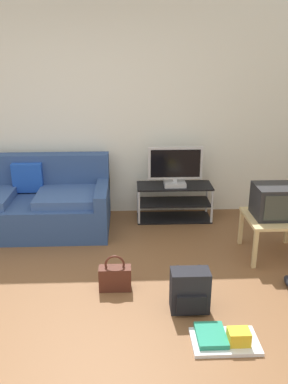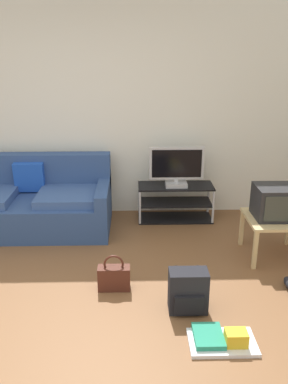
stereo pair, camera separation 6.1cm
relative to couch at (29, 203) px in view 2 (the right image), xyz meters
name	(u,v)px [view 2 (the right image)]	position (x,y,z in m)	size (l,w,h in m)	color
ground_plane	(70,327)	(0.75, -1.91, -0.32)	(9.00, 9.80, 0.02)	brown
wall_back	(92,110)	(0.75, 0.54, 1.04)	(9.00, 0.10, 2.70)	silver
couch	(29,203)	(0.00, 0.00, 0.00)	(1.95, 0.92, 0.85)	navy
tv_stand	(175,202)	(1.80, 0.20, -0.08)	(0.94, 0.38, 0.45)	black
flat_tv	(176,167)	(1.80, 0.18, 0.39)	(0.67, 0.22, 0.50)	#B2B2B7
side_table	(275,223)	(2.72, -0.80, 0.07)	(0.58, 0.58, 0.44)	tan
crt_tv	(276,202)	(2.72, -0.78, 0.29)	(0.44, 0.38, 0.33)	#232326
backpack	(188,291)	(1.71, -1.72, -0.13)	(0.32, 0.26, 0.37)	black
handbag	(114,277)	(1.08, -1.39, -0.19)	(0.29, 0.13, 0.35)	#4C2319
floor_tray	(222,340)	(1.91, -2.15, -0.27)	(0.50, 0.33, 0.14)	silver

